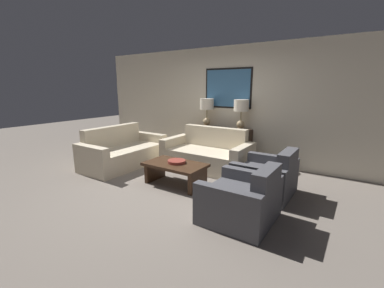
{
  "coord_description": "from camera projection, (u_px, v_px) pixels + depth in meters",
  "views": [
    {
      "loc": [
        2.69,
        -3.3,
        1.74
      ],
      "look_at": [
        0.0,
        0.74,
        0.65
      ],
      "focal_mm": 24.0,
      "sensor_mm": 36.0,
      "label": 1
    }
  ],
  "objects": [
    {
      "name": "ground_plane",
      "position": [
        169.0,
        188.0,
        4.52
      ],
      "size": [
        20.0,
        20.0,
        0.0
      ],
      "primitive_type": "plane",
      "color": "slate"
    },
    {
      "name": "back_wall",
      "position": [
        228.0,
        104.0,
        6.1
      ],
      "size": [
        7.66,
        0.12,
        2.65
      ],
      "color": "beige",
      "rests_on": "ground_plane"
    },
    {
      "name": "console_table",
      "position": [
        222.0,
        144.0,
        6.09
      ],
      "size": [
        1.35,
        0.36,
        0.79
      ],
      "color": "#332319",
      "rests_on": "ground_plane"
    },
    {
      "name": "table_lamp_left",
      "position": [
        207.0,
        108.0,
        6.15
      ],
      "size": [
        0.33,
        0.33,
        0.66
      ],
      "color": "tan",
      "rests_on": "console_table"
    },
    {
      "name": "table_lamp_right",
      "position": [
        241.0,
        109.0,
        5.67
      ],
      "size": [
        0.33,
        0.33,
        0.66
      ],
      "color": "tan",
      "rests_on": "console_table"
    },
    {
      "name": "couch_by_back_wall",
      "position": [
        207.0,
        155.0,
        5.55
      ],
      "size": [
        1.86,
        0.93,
        0.86
      ],
      "color": "beige",
      "rests_on": "ground_plane"
    },
    {
      "name": "couch_by_side",
      "position": [
        123.0,
        153.0,
        5.75
      ],
      "size": [
        0.93,
        1.86,
        0.86
      ],
      "color": "beige",
      "rests_on": "ground_plane"
    },
    {
      "name": "coffee_table",
      "position": [
        175.0,
        169.0,
        4.59
      ],
      "size": [
        1.09,
        0.64,
        0.4
      ],
      "color": "#3D2616",
      "rests_on": "ground_plane"
    },
    {
      "name": "decorative_bowl",
      "position": [
        177.0,
        161.0,
        4.59
      ],
      "size": [
        0.32,
        0.32,
        0.05
      ],
      "color": "#93382D",
      "rests_on": "coffee_table"
    },
    {
      "name": "armchair_near_back_wall",
      "position": [
        267.0,
        178.0,
        4.21
      ],
      "size": [
        0.87,
        0.93,
        0.77
      ],
      "color": "#4C4C51",
      "rests_on": "ground_plane"
    },
    {
      "name": "armchair_near_camera",
      "position": [
        242.0,
        201.0,
        3.37
      ],
      "size": [
        0.87,
        0.93,
        0.77
      ],
      "color": "#4C4C51",
      "rests_on": "ground_plane"
    }
  ]
}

